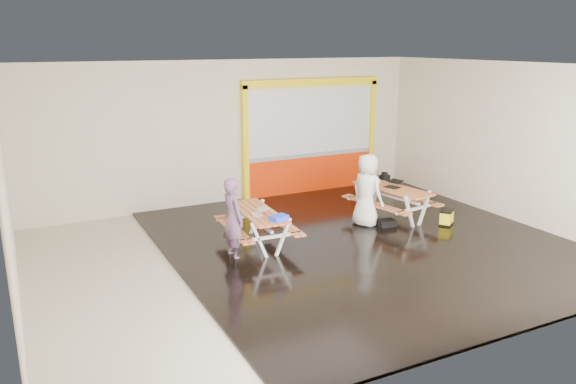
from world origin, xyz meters
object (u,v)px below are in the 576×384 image
person_right (367,191)px  blue_pouch (279,218)px  dark_case (387,223)px  laptop_right (393,185)px  person_left (233,219)px  picnic_table_left (258,220)px  fluke_bag (447,218)px  backpack (384,181)px  laptop_left (259,212)px  toolbox (371,177)px  picnic_table_right (392,195)px

person_right → blue_pouch: person_right is taller
dark_case → laptop_right: bearing=43.0°
person_left → person_right: size_ratio=0.96×
picnic_table_left → fluke_bag: picnic_table_left is taller
person_right → backpack: bearing=-65.2°
laptop_left → toolbox: size_ratio=1.05×
picnic_table_left → dark_case: (2.95, -0.19, -0.44)m
backpack → fluke_bag: size_ratio=0.91×
person_left → dark_case: 3.65m
laptop_right → toolbox: size_ratio=1.26×
picnic_table_left → backpack: size_ratio=4.64×
picnic_table_right → blue_pouch: bearing=-164.1°
picnic_table_left → laptop_right: size_ratio=4.42×
dark_case → fluke_bag: size_ratio=0.81×
picnic_table_right → toolbox: 0.79m
person_left → blue_pouch: person_left is taller
picnic_table_right → laptop_left: size_ratio=5.94×
picnic_table_right → backpack: backpack is taller
person_right → toolbox: size_ratio=4.75×
person_left → fluke_bag: (4.81, -0.36, -0.57)m
person_left → person_right: bearing=-88.5°
person_left → laptop_left: bearing=-84.1°
laptop_left → laptop_right: bearing=7.4°
person_left → laptop_right: 4.09m
picnic_table_right → dark_case: (-0.43, -0.42, -0.47)m
toolbox → backpack: (0.40, 0.03, -0.14)m
picnic_table_right → toolbox: size_ratio=6.22×
person_left → laptop_left: person_left is taller
blue_pouch → dark_case: 2.95m
person_left → laptop_left: (0.58, 0.13, 0.01)m
picnic_table_right → blue_pouch: 3.39m
person_right → backpack: person_right is taller
blue_pouch → fluke_bag: bearing=0.0°
picnic_table_left → fluke_bag: 4.25m
picnic_table_right → laptop_right: bearing=23.2°
laptop_left → laptop_right: size_ratio=0.83×
fluke_bag → laptop_right: bearing=129.0°
blue_pouch → backpack: bearing=25.2°
blue_pouch → toolbox: toolbox is taller
picnic_table_right → dark_case: size_ratio=5.83×
backpack → dark_case: backpack is taller
backpack → person_left: bearing=-163.0°
picnic_table_left → person_left: size_ratio=1.22×
backpack → blue_pouch: bearing=-154.8°
picnic_table_right → dark_case: picnic_table_right is taller
dark_case → fluke_bag: fluke_bag is taller
backpack → dark_case: 1.54m
person_left → toolbox: size_ratio=4.56×
fluke_bag → laptop_left: bearing=173.5°
person_left → dark_case: person_left is taller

